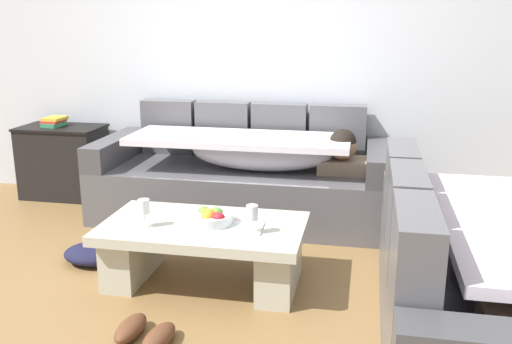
{
  "coord_description": "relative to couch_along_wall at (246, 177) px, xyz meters",
  "views": [
    {
      "loc": [
        1.06,
        -2.62,
        1.55
      ],
      "look_at": [
        0.33,
        1.0,
        0.55
      ],
      "focal_mm": 39.65,
      "sensor_mm": 36.0,
      "label": 1
    }
  ],
  "objects": [
    {
      "name": "couch_near_window",
      "position": [
        1.49,
        -1.69,
        0.0
      ],
      "size": [
        0.92,
        1.97,
        0.88
      ],
      "rotation": [
        0.0,
        0.0,
        1.57
      ],
      "color": "#545457",
      "rests_on": "ground_plane"
    },
    {
      "name": "couch_along_wall",
      "position": [
        0.0,
        0.0,
        0.0
      ],
      "size": [
        2.3,
        0.92,
        0.88
      ],
      "color": "#545457",
      "rests_on": "ground_plane"
    },
    {
      "name": "fruit_bowl",
      "position": [
        0.05,
        -1.23,
        0.09
      ],
      "size": [
        0.28,
        0.28,
        0.1
      ],
      "color": "silver",
      "rests_on": "coffee_table"
    },
    {
      "name": "book_stack_on_cabinet",
      "position": [
        -1.78,
        0.23,
        0.35
      ],
      "size": [
        0.17,
        0.23,
        0.08
      ],
      "color": "#338C59",
      "rests_on": "side_cabinet"
    },
    {
      "name": "back_wall",
      "position": [
        -0.13,
        0.53,
        1.02
      ],
      "size": [
        9.0,
        0.1,
        2.7
      ],
      "primitive_type": "cube",
      "color": "silver",
      "rests_on": "ground_plane"
    },
    {
      "name": "ground_plane",
      "position": [
        -0.13,
        -1.62,
        -0.33
      ],
      "size": [
        14.0,
        14.0,
        0.0
      ],
      "primitive_type": "plane",
      "color": "brown"
    },
    {
      "name": "crumpled_garment",
      "position": [
        -0.79,
        -1.07,
        -0.27
      ],
      "size": [
        0.41,
        0.34,
        0.12
      ],
      "primitive_type": "ellipsoid",
      "rotation": [
        0.0,
        0.0,
        0.04
      ],
      "color": "#191933",
      "rests_on": "ground_plane"
    },
    {
      "name": "side_cabinet",
      "position": [
        -1.72,
        0.23,
        -0.01
      ],
      "size": [
        0.72,
        0.44,
        0.64
      ],
      "color": "black",
      "rests_on": "ground_plane"
    },
    {
      "name": "wine_glass_near_left",
      "position": [
        -0.32,
        -1.33,
        0.16
      ],
      "size": [
        0.07,
        0.07,
        0.17
      ],
      "color": "silver",
      "rests_on": "coffee_table"
    },
    {
      "name": "coffee_table",
      "position": [
        0.0,
        -1.22,
        -0.09
      ],
      "size": [
        1.2,
        0.68,
        0.38
      ],
      "color": "#B7B6A3",
      "rests_on": "ground_plane"
    },
    {
      "name": "open_magazine",
      "position": [
        0.23,
        -1.26,
        0.05
      ],
      "size": [
        0.29,
        0.23,
        0.01
      ],
      "primitive_type": "cube",
      "rotation": [
        0.0,
        0.0,
        0.07
      ],
      "color": "white",
      "rests_on": "coffee_table"
    },
    {
      "name": "wine_glass_near_right",
      "position": [
        0.32,
        -1.31,
        0.16
      ],
      "size": [
        0.07,
        0.07,
        0.17
      ],
      "color": "silver",
      "rests_on": "coffee_table"
    },
    {
      "name": "pair_of_shoes",
      "position": [
        -0.1,
        -1.9,
        -0.29
      ],
      "size": [
        0.31,
        0.33,
        0.09
      ],
      "color": "#59331E",
      "rests_on": "ground_plane"
    }
  ]
}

